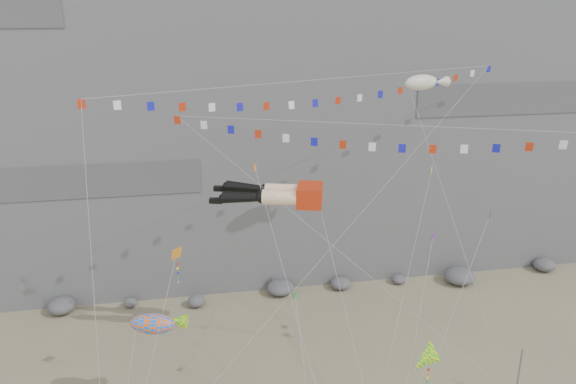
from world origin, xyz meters
name	(u,v)px	position (x,y,z in m)	size (l,w,h in m)	color
cliff	(256,18)	(0.00, 32.00, 25.00)	(80.00, 28.00, 50.00)	slate
talus_boulders	(280,288)	(0.00, 17.00, 0.60)	(60.00, 3.00, 1.20)	#59595E
anchor_pole_right	(519,374)	(14.03, -0.75, 2.01)	(0.12, 0.12, 4.01)	gray
legs_kite	(279,194)	(-1.73, 6.82, 13.70)	(8.97, 17.30, 19.92)	red
flag_banner_upper	(327,79)	(2.31, 9.53, 21.36)	(32.29, 20.87, 30.27)	red
flag_banner_lower	(389,125)	(4.58, 2.51, 19.35)	(26.20, 10.59, 22.26)	red
harlequin_kite	(176,255)	(-9.01, 2.40, 11.61)	(4.71, 7.62, 13.94)	red
fish_windsock	(153,324)	(-10.77, 1.79, 7.18)	(4.69, 5.99, 9.00)	#FF5A0D
delta_kite	(430,358)	(6.06, -3.02, 5.86)	(6.83, 5.73, 9.53)	#FFED0D
blimp_windsock	(421,83)	(9.52, 9.37, 20.94)	(6.27, 11.76, 23.79)	beige
small_kite_a	(257,176)	(-3.19, 7.27, 15.02)	(3.79, 13.07, 20.16)	orange
small_kite_b	(432,240)	(9.02, 4.17, 10.42)	(7.09, 11.26, 16.28)	purple
small_kite_c	(296,299)	(-1.59, 1.04, 8.49)	(1.02, 8.59, 11.75)	#179538
small_kite_d	(430,176)	(10.79, 9.19, 13.68)	(10.34, 15.60, 22.70)	yellow
small_kite_e	(488,219)	(11.41, 1.20, 13.06)	(8.59, 6.95, 16.75)	#1416AF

